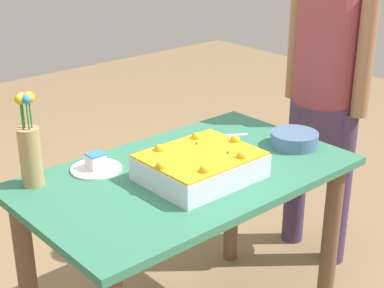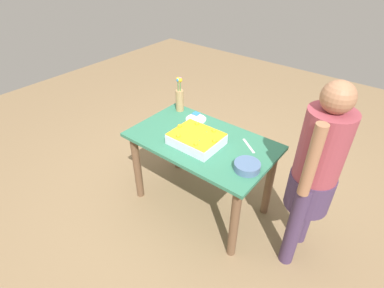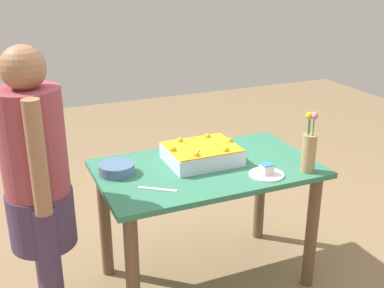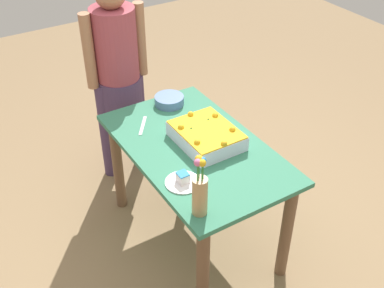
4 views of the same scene
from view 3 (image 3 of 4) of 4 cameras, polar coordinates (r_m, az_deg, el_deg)
ground_plane at (r=3.06m, az=1.65°, el=-15.54°), size 8.00×8.00×0.00m
dining_table at (r=2.75m, az=1.78°, el=-5.40°), size 1.22×0.73×0.75m
sheet_cake at (r=2.73m, az=1.20°, el=-1.14°), size 0.40×0.32×0.12m
serving_plate_with_slice at (r=2.60m, az=8.84°, el=-3.31°), size 0.19×0.19×0.07m
cake_knife at (r=2.43m, az=-4.10°, el=-5.36°), size 0.18×0.14×0.00m
flower_vase at (r=2.65m, az=13.72°, el=-0.46°), size 0.08×0.08×0.34m
fruit_bowl at (r=2.61m, az=-8.91°, el=-2.92°), size 0.19×0.19×0.06m
person_standing at (r=2.37m, az=-17.86°, el=-4.22°), size 0.31×0.45×1.49m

